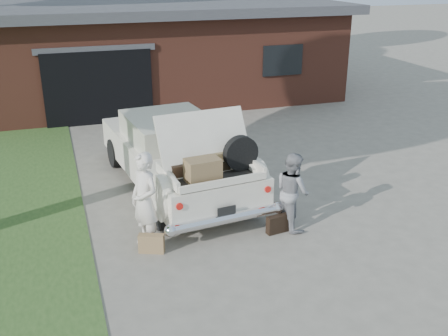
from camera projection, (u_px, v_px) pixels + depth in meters
name	position (u px, v px, depth m)	size (l,w,h in m)	color
ground	(234.00, 236.00, 9.48)	(90.00, 90.00, 0.00)	gray
house	(156.00, 48.00, 19.28)	(12.80, 7.80, 3.30)	brown
sedan	(176.00, 154.00, 11.26)	(2.61, 5.50, 2.07)	white
woman_left	(145.00, 201.00, 8.88)	(0.62, 0.41, 1.70)	silver
woman_right	(293.00, 191.00, 9.54)	(0.71, 0.56, 1.47)	gray
suitcase_left	(151.00, 244.00, 8.89)	(0.44, 0.14, 0.34)	#98764D
suitcase_right	(278.00, 224.00, 9.55)	(0.44, 0.14, 0.34)	black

